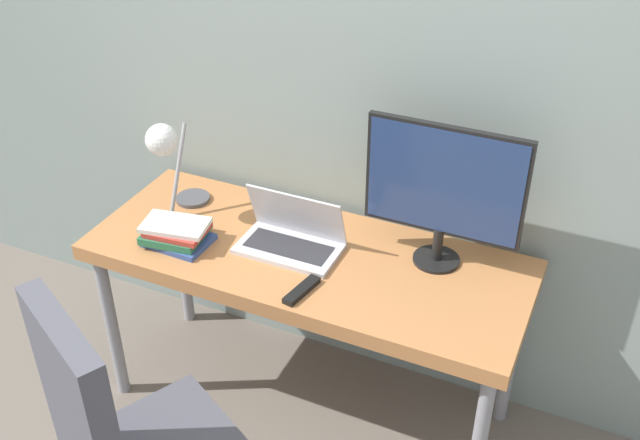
{
  "coord_description": "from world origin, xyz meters",
  "views": [
    {
      "loc": [
        0.95,
        -1.66,
        2.34
      ],
      "look_at": [
        0.07,
        0.28,
        0.95
      ],
      "focal_mm": 42.0,
      "sensor_mm": 36.0,
      "label": 1
    }
  ],
  "objects_px": {
    "desk_lamp": "(167,150)",
    "book_stack": "(177,233)",
    "laptop": "(291,237)",
    "monitor": "(444,187)"
  },
  "relations": [
    {
      "from": "laptop",
      "to": "desk_lamp",
      "type": "bearing_deg",
      "value": 179.58
    },
    {
      "from": "laptop",
      "to": "book_stack",
      "type": "height_order",
      "value": "laptop"
    },
    {
      "from": "monitor",
      "to": "desk_lamp",
      "type": "xyz_separation_m",
      "value": [
        -1.01,
        -0.14,
        -0.02
      ]
    },
    {
      "from": "monitor",
      "to": "desk_lamp",
      "type": "distance_m",
      "value": 1.02
    },
    {
      "from": "monitor",
      "to": "desk_lamp",
      "type": "relative_size",
      "value": 1.37
    },
    {
      "from": "desk_lamp",
      "to": "book_stack",
      "type": "relative_size",
      "value": 1.55
    },
    {
      "from": "laptop",
      "to": "monitor",
      "type": "height_order",
      "value": "monitor"
    },
    {
      "from": "laptop",
      "to": "monitor",
      "type": "bearing_deg",
      "value": 15.7
    },
    {
      "from": "monitor",
      "to": "laptop",
      "type": "bearing_deg",
      "value": -164.3
    },
    {
      "from": "laptop",
      "to": "book_stack",
      "type": "xyz_separation_m",
      "value": [
        -0.4,
        -0.14,
        -0.0
      ]
    }
  ]
}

